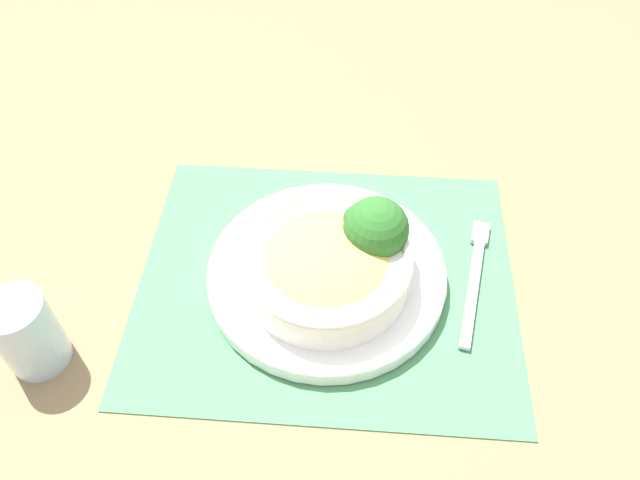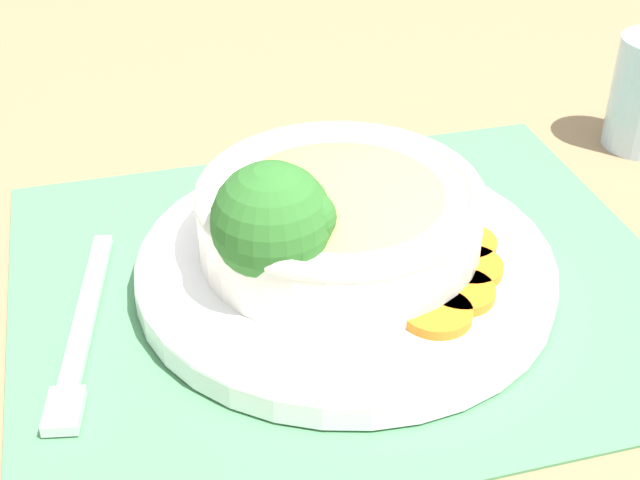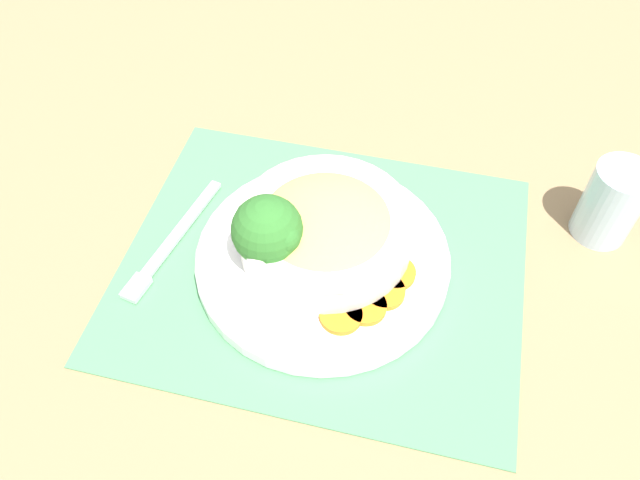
# 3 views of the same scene
# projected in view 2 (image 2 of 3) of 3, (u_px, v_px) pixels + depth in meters

# --- Properties ---
(ground_plane) EXTENTS (4.00, 4.00, 0.00)m
(ground_plane) POSITION_uv_depth(u_px,v_px,m) (345.00, 283.00, 0.60)
(ground_plane) COLOR #8C704C
(placemat) EXTENTS (0.44, 0.37, 0.00)m
(placemat) POSITION_uv_depth(u_px,v_px,m) (345.00, 281.00, 0.60)
(placemat) COLOR #4C8C59
(placemat) RESTS_ON ground_plane
(plate) EXTENTS (0.28, 0.28, 0.02)m
(plate) POSITION_uv_depth(u_px,v_px,m) (345.00, 265.00, 0.59)
(plate) COLOR white
(plate) RESTS_ON placemat
(bowl) EXTENTS (0.19, 0.19, 0.06)m
(bowl) POSITION_uv_depth(u_px,v_px,m) (341.00, 212.00, 0.58)
(bowl) COLOR silver
(bowl) RESTS_ON plate
(broccoli_floret) EXTENTS (0.07, 0.07, 0.09)m
(broccoli_floret) POSITION_uv_depth(u_px,v_px,m) (273.00, 223.00, 0.53)
(broccoli_floret) COLOR #759E51
(broccoli_floret) RESTS_ON plate
(carrot_slice_near) EXTENTS (0.04, 0.04, 0.01)m
(carrot_slice_near) POSITION_uv_depth(u_px,v_px,m) (437.00, 313.00, 0.54)
(carrot_slice_near) COLOR orange
(carrot_slice_near) RESTS_ON plate
(carrot_slice_middle) EXTENTS (0.04, 0.04, 0.01)m
(carrot_slice_middle) POSITION_uv_depth(u_px,v_px,m) (460.00, 292.00, 0.55)
(carrot_slice_middle) COLOR orange
(carrot_slice_middle) RESTS_ON plate
(carrot_slice_far) EXTENTS (0.04, 0.04, 0.01)m
(carrot_slice_far) POSITION_uv_depth(u_px,v_px,m) (469.00, 267.00, 0.58)
(carrot_slice_far) COLOR orange
(carrot_slice_far) RESTS_ON plate
(carrot_slice_extra) EXTENTS (0.04, 0.04, 0.01)m
(carrot_slice_extra) POSITION_uv_depth(u_px,v_px,m) (464.00, 244.00, 0.60)
(carrot_slice_extra) COLOR orange
(carrot_slice_extra) RESTS_ON plate
(fork) EXTENTS (0.05, 0.18, 0.01)m
(fork) POSITION_uv_depth(u_px,v_px,m) (80.00, 344.00, 0.54)
(fork) COLOR silver
(fork) RESTS_ON placemat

